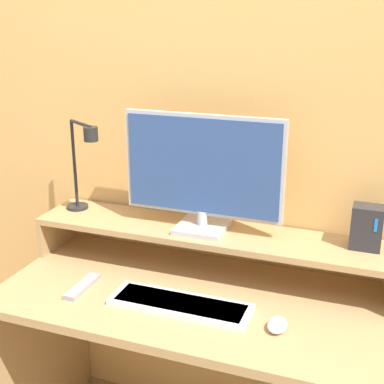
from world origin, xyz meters
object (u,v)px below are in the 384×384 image
at_px(desk_lamp, 83,161).
at_px(mouse, 277,325).
at_px(router_dock, 367,227).
at_px(keyboard, 180,304).
at_px(remote_control, 83,286).
at_px(monitor, 203,171).

height_order(desk_lamp, mouse, desk_lamp).
xyz_separation_m(router_dock, keyboard, (-0.52, -0.30, -0.22)).
xyz_separation_m(keyboard, remote_control, (-0.35, -0.00, -0.00)).
bearing_deg(monitor, keyboard, -85.56).
distance_m(monitor, keyboard, 0.45).
relative_size(desk_lamp, keyboard, 0.78).
distance_m(mouse, remote_control, 0.66).
bearing_deg(desk_lamp, monitor, 0.71).
xyz_separation_m(desk_lamp, keyboard, (0.48, -0.26, -0.35)).
relative_size(desk_lamp, remote_control, 2.00).
xyz_separation_m(mouse, remote_control, (-0.66, 0.02, -0.01)).
bearing_deg(remote_control, desk_lamp, 116.51).
xyz_separation_m(desk_lamp, router_dock, (1.00, 0.04, -0.13)).
bearing_deg(router_dock, mouse, -123.23).
bearing_deg(mouse, keyboard, 176.72).
relative_size(mouse, remote_control, 0.49).
distance_m(desk_lamp, router_dock, 1.01).
height_order(monitor, desk_lamp, monitor).
relative_size(desk_lamp, mouse, 4.07).
distance_m(desk_lamp, mouse, 0.91).
bearing_deg(desk_lamp, mouse, -19.39).
distance_m(router_dock, mouse, 0.44).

